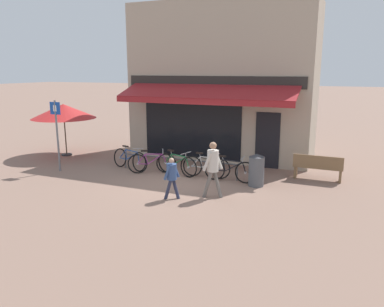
# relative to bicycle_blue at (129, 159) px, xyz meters

# --- Properties ---
(ground_plane) EXTENTS (160.00, 160.00, 0.00)m
(ground_plane) POSITION_rel_bicycle_blue_xyz_m (2.40, -0.75, -0.38)
(ground_plane) COLOR #846656
(shop_front) EXTENTS (7.48, 4.45, 6.27)m
(shop_front) POSITION_rel_bicycle_blue_xyz_m (2.45, 3.63, 2.74)
(shop_front) COLOR tan
(shop_front) RESTS_ON ground_plane
(bike_rack_rail) EXTENTS (4.46, 0.04, 0.57)m
(bike_rack_rail) POSITION_rel_bicycle_blue_xyz_m (1.96, 0.08, 0.11)
(bike_rack_rail) COLOR #47494F
(bike_rack_rail) RESTS_ON ground_plane
(bicycle_blue) EXTENTS (1.75, 0.66, 0.88)m
(bicycle_blue) POSITION_rel_bicycle_blue_xyz_m (0.00, 0.00, 0.00)
(bicycle_blue) COLOR black
(bicycle_blue) RESTS_ON ground_plane
(bicycle_purple) EXTENTS (1.55, 0.85, 0.85)m
(bicycle_purple) POSITION_rel_bicycle_blue_xyz_m (1.05, -0.19, -0.00)
(bicycle_purple) COLOR black
(bicycle_purple) RESTS_ON ground_plane
(bicycle_green) EXTENTS (1.75, 0.67, 0.87)m
(bicycle_green) POSITION_rel_bicycle_blue_xyz_m (1.97, -0.05, 0.01)
(bicycle_green) COLOR black
(bicycle_green) RESTS_ON ground_plane
(bicycle_silver) EXTENTS (1.72, 0.52, 0.86)m
(bicycle_silver) POSITION_rel_bicycle_blue_xyz_m (3.03, 0.05, 0.00)
(bicycle_silver) COLOR black
(bicycle_silver) RESTS_ON ground_plane
(bicycle_black) EXTENTS (1.79, 0.52, 0.87)m
(bicycle_black) POSITION_rel_bicycle_blue_xyz_m (3.93, -0.12, 0.01)
(bicycle_black) COLOR black
(bicycle_black) RESTS_ON ground_plane
(pedestrian_adult) EXTENTS (0.58, 0.49, 1.65)m
(pedestrian_adult) POSITION_rel_bicycle_blue_xyz_m (3.93, -1.81, 0.62)
(pedestrian_adult) COLOR slate
(pedestrian_adult) RESTS_ON ground_plane
(pedestrian_child) EXTENTS (0.42, 0.48, 1.22)m
(pedestrian_child) POSITION_rel_bicycle_blue_xyz_m (2.90, -2.39, 0.35)
(pedestrian_child) COLOR #282D47
(pedestrian_child) RESTS_ON ground_plane
(litter_bin) EXTENTS (0.50, 0.50, 1.05)m
(litter_bin) POSITION_rel_bicycle_blue_xyz_m (4.85, -0.25, 0.14)
(litter_bin) COLOR #515459
(litter_bin) RESTS_ON ground_plane
(parking_sign) EXTENTS (0.44, 0.07, 2.58)m
(parking_sign) POSITION_rel_bicycle_blue_xyz_m (-2.20, -1.24, 1.19)
(parking_sign) COLOR slate
(parking_sign) RESTS_ON ground_plane
(cafe_parasol) EXTENTS (2.69, 2.69, 2.22)m
(cafe_parasol) POSITION_rel_bicycle_blue_xyz_m (-3.75, 0.92, 1.53)
(cafe_parasol) COLOR #4C3D2D
(cafe_parasol) RESTS_ON ground_plane
(park_bench) EXTENTS (1.61, 0.47, 0.87)m
(park_bench) POSITION_rel_bicycle_blue_xyz_m (6.61, 1.16, 0.08)
(park_bench) COLOR brown
(park_bench) RESTS_ON ground_plane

